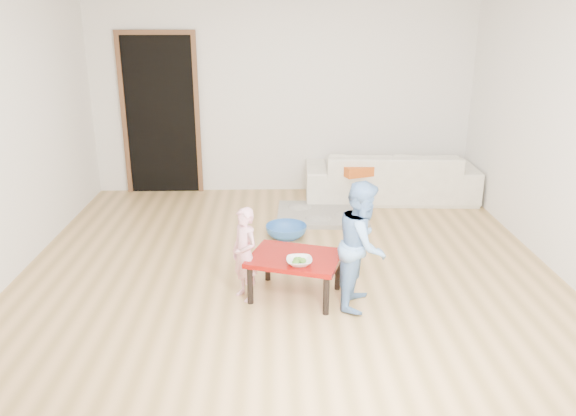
{
  "coord_description": "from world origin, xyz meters",
  "views": [
    {
      "loc": [
        -0.13,
        -4.93,
        2.27
      ],
      "look_at": [
        0.0,
        -0.2,
        0.65
      ],
      "focal_mm": 35.0,
      "sensor_mm": 36.0,
      "label": 1
    }
  ],
  "objects_px": {
    "basin": "(286,231)",
    "sofa": "(390,175)",
    "child_blue": "(363,245)",
    "child_pink": "(245,254)",
    "red_table": "(295,276)",
    "bowl": "(299,261)"
  },
  "relations": [
    {
      "from": "child_pink",
      "to": "bowl",
      "type": "bearing_deg",
      "value": 35.24
    },
    {
      "from": "red_table",
      "to": "bowl",
      "type": "distance_m",
      "value": 0.27
    },
    {
      "from": "child_blue",
      "to": "basin",
      "type": "relative_size",
      "value": 2.38
    },
    {
      "from": "child_pink",
      "to": "basin",
      "type": "distance_m",
      "value": 1.46
    },
    {
      "from": "child_pink",
      "to": "basin",
      "type": "height_order",
      "value": "child_pink"
    },
    {
      "from": "sofa",
      "to": "bowl",
      "type": "height_order",
      "value": "sofa"
    },
    {
      "from": "basin",
      "to": "sofa",
      "type": "bearing_deg",
      "value": 44.01
    },
    {
      "from": "red_table",
      "to": "bowl",
      "type": "bearing_deg",
      "value": -80.95
    },
    {
      "from": "red_table",
      "to": "basin",
      "type": "bearing_deg",
      "value": 91.84
    },
    {
      "from": "sofa",
      "to": "basin",
      "type": "distance_m",
      "value": 1.93
    },
    {
      "from": "red_table",
      "to": "bowl",
      "type": "height_order",
      "value": "bowl"
    },
    {
      "from": "child_pink",
      "to": "basin",
      "type": "bearing_deg",
      "value": 128.04
    },
    {
      "from": "child_blue",
      "to": "basin",
      "type": "xyz_separation_m",
      "value": [
        -0.58,
        1.49,
        -0.46
      ]
    },
    {
      "from": "sofa",
      "to": "child_blue",
      "type": "relative_size",
      "value": 2.06
    },
    {
      "from": "red_table",
      "to": "basin",
      "type": "height_order",
      "value": "red_table"
    },
    {
      "from": "child_pink",
      "to": "basin",
      "type": "relative_size",
      "value": 1.81
    },
    {
      "from": "bowl",
      "to": "basin",
      "type": "distance_m",
      "value": 1.55
    },
    {
      "from": "basin",
      "to": "child_pink",
      "type": "bearing_deg",
      "value": -105.41
    },
    {
      "from": "bowl",
      "to": "red_table",
      "type": "bearing_deg",
      "value": 99.05
    },
    {
      "from": "bowl",
      "to": "child_blue",
      "type": "relative_size",
      "value": 0.2
    },
    {
      "from": "sofa",
      "to": "child_blue",
      "type": "distance_m",
      "value": 2.94
    },
    {
      "from": "sofa",
      "to": "red_table",
      "type": "height_order",
      "value": "sofa"
    }
  ]
}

